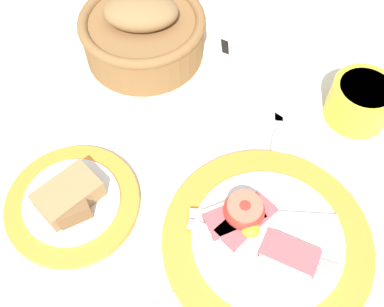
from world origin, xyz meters
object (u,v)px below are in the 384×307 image
(bread_basket, at_px, (143,32))
(number_card, at_px, (229,43))
(bread_plate, at_px, (72,201))
(sugar_cup, at_px, (360,101))
(teaspoon_by_saucer, at_px, (280,133))
(teaspoon_near_cup, at_px, (248,98))
(breakfast_plate, at_px, (264,235))

(bread_basket, height_order, number_card, bread_basket)
(number_card, bearing_deg, bread_plate, -100.72)
(bread_plate, distance_m, number_card, 0.34)
(bread_plate, relative_size, sugar_cup, 1.92)
(bread_plate, bearing_deg, teaspoon_by_saucer, 40.55)
(bread_basket, height_order, teaspoon_near_cup, bread_basket)
(bread_basket, bearing_deg, breakfast_plate, -44.48)
(bread_basket, xyz_separation_m, number_card, (0.13, 0.03, -0.01))
(breakfast_plate, height_order, teaspoon_near_cup, breakfast_plate)
(breakfast_plate, relative_size, bread_basket, 1.33)
(breakfast_plate, height_order, bread_basket, bread_basket)
(breakfast_plate, distance_m, bread_basket, 0.37)
(breakfast_plate, xyz_separation_m, teaspoon_by_saucer, (-0.01, 0.16, -0.01))
(number_card, distance_m, teaspoon_near_cup, 0.09)
(sugar_cup, height_order, teaspoon_near_cup, sugar_cup)
(bread_basket, distance_m, teaspoon_near_cup, 0.20)
(sugar_cup, bearing_deg, teaspoon_by_saucer, -144.28)
(number_card, bearing_deg, teaspoon_near_cup, -43.51)
(number_card, relative_size, teaspoon_near_cup, 0.40)
(breakfast_plate, distance_m, sugar_cup, 0.25)
(bread_basket, distance_m, teaspoon_by_saucer, 0.26)
(breakfast_plate, height_order, bread_plate, bread_plate)
(bread_plate, xyz_separation_m, bread_basket, (-0.01, 0.29, 0.03))
(breakfast_plate, height_order, teaspoon_by_saucer, breakfast_plate)
(sugar_cup, height_order, bread_basket, bread_basket)
(bread_plate, distance_m, bread_basket, 0.29)
(bread_plate, distance_m, teaspoon_by_saucer, 0.30)
(sugar_cup, bearing_deg, teaspoon_near_cup, -171.73)
(breakfast_plate, distance_m, number_card, 0.31)
(teaspoon_near_cup, bearing_deg, number_card, -31.49)
(bread_plate, relative_size, teaspoon_near_cup, 0.93)
(teaspoon_near_cup, bearing_deg, sugar_cup, -149.85)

